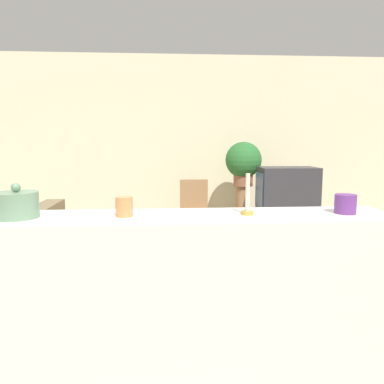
{
  "coord_description": "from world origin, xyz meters",
  "views": [
    {
      "loc": [
        0.05,
        -2.3,
        1.43
      ],
      "look_at": [
        0.35,
        1.95,
        0.85
      ],
      "focal_mm": 35.0,
      "sensor_mm": 36.0,
      "label": 1
    }
  ],
  "objects": [
    {
      "name": "candlestick",
      "position": [
        0.49,
        -0.34,
        1.11
      ],
      "size": [
        0.07,
        0.07,
        0.22
      ],
      "color": "#B7933D",
      "rests_on": "foreground_counter"
    },
    {
      "name": "candle_jar",
      "position": [
        -0.17,
        -0.34,
        1.09
      ],
      "size": [
        0.09,
        0.09,
        0.1
      ],
      "color": "#C6844C",
      "rests_on": "foreground_counter"
    },
    {
      "name": "potted_plant",
      "position": [
        1.12,
        2.8,
        1.15
      ],
      "size": [
        0.5,
        0.5,
        0.61
      ],
      "color": "#8E5B3D",
      "rests_on": "plant_stand"
    },
    {
      "name": "decorative_bowl",
      "position": [
        -0.72,
        -0.34,
        1.11
      ],
      "size": [
        0.22,
        0.22,
        0.18
      ],
      "color": "gray",
      "rests_on": "foreground_counter"
    },
    {
      "name": "television",
      "position": [
        1.58,
        2.3,
        0.82
      ],
      "size": [
        0.73,
        0.43,
        0.57
      ],
      "color": "#333338",
      "rests_on": "tv_stand"
    },
    {
      "name": "foreground_counter",
      "position": [
        0.0,
        -0.34,
        0.52
      ],
      "size": [
        2.58,
        0.44,
        1.04
      ],
      "color": "white",
      "rests_on": "ground_plane"
    },
    {
      "name": "ground_plane",
      "position": [
        0.0,
        0.0,
        0.0
      ],
      "size": [
        14.0,
        14.0,
        0.0
      ],
      "primitive_type": "plane",
      "color": "gray"
    },
    {
      "name": "coffee_tin",
      "position": [
        1.04,
        -0.34,
        1.09
      ],
      "size": [
        0.12,
        0.12,
        0.11
      ],
      "color": "#66337F",
      "rests_on": "foreground_counter"
    },
    {
      "name": "tv_stand",
      "position": [
        1.59,
        2.3,
        0.27
      ],
      "size": [
        0.79,
        0.45,
        0.54
      ],
      "color": "#9E754C",
      "rests_on": "ground_plane"
    },
    {
      "name": "wooden_chair",
      "position": [
        0.45,
        2.84,
        0.5
      ],
      "size": [
        0.44,
        0.44,
        0.89
      ],
      "color": "#9E754C",
      "rests_on": "ground_plane"
    },
    {
      "name": "plant_stand",
      "position": [
        1.12,
        2.8,
        0.41
      ],
      "size": [
        0.18,
        0.18,
        0.81
      ],
      "color": "#9E754C",
      "rests_on": "ground_plane"
    },
    {
      "name": "couch",
      "position": [
        -0.93,
        1.2,
        0.28
      ],
      "size": [
        0.83,
        1.64,
        0.78
      ],
      "color": "#847051",
      "rests_on": "ground_plane"
    },
    {
      "name": "wall_back",
      "position": [
        0.0,
        3.43,
        1.35
      ],
      "size": [
        9.0,
        0.06,
        2.7
      ],
      "color": "beige",
      "rests_on": "ground_plane"
    }
  ]
}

